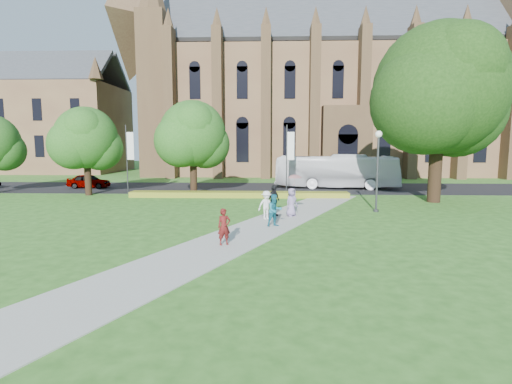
{
  "coord_description": "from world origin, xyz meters",
  "views": [
    {
      "loc": [
        0.6,
        -19.44,
        4.47
      ],
      "look_at": [
        -0.24,
        3.78,
        1.6
      ],
      "focal_mm": 28.0,
      "sensor_mm": 36.0,
      "label": 1
    }
  ],
  "objects_px": {
    "tour_coach": "(336,171)",
    "car_0": "(89,181)",
    "large_tree": "(440,89)",
    "pedestrian_0": "(224,227)",
    "streetlamp": "(378,161)"
  },
  "relations": [
    {
      "from": "tour_coach",
      "to": "car_0",
      "type": "xyz_separation_m",
      "value": [
        -24.47,
        -0.74,
        -0.97
      ]
    },
    {
      "from": "car_0",
      "to": "large_tree",
      "type": "bearing_deg",
      "value": -104.57
    },
    {
      "from": "car_0",
      "to": "pedestrian_0",
      "type": "xyz_separation_m",
      "value": [
        15.98,
        -21.75,
        0.13
      ]
    },
    {
      "from": "pedestrian_0",
      "to": "car_0",
      "type": "bearing_deg",
      "value": 101.09
    },
    {
      "from": "tour_coach",
      "to": "car_0",
      "type": "height_order",
      "value": "tour_coach"
    },
    {
      "from": "large_tree",
      "to": "tour_coach",
      "type": "xyz_separation_m",
      "value": [
        -5.92,
        9.0,
        -6.68
      ]
    },
    {
      "from": "large_tree",
      "to": "pedestrian_0",
      "type": "bearing_deg",
      "value": -136.88
    },
    {
      "from": "large_tree",
      "to": "tour_coach",
      "type": "bearing_deg",
      "value": 123.31
    },
    {
      "from": "streetlamp",
      "to": "car_0",
      "type": "distance_m",
      "value": 28.09
    },
    {
      "from": "streetlamp",
      "to": "large_tree",
      "type": "bearing_deg",
      "value": 39.29
    },
    {
      "from": "streetlamp",
      "to": "pedestrian_0",
      "type": "xyz_separation_m",
      "value": [
        -8.9,
        -8.99,
        -2.45
      ]
    },
    {
      "from": "streetlamp",
      "to": "car_0",
      "type": "height_order",
      "value": "streetlamp"
    },
    {
      "from": "streetlamp",
      "to": "large_tree",
      "type": "relative_size",
      "value": 0.4
    },
    {
      "from": "large_tree",
      "to": "streetlamp",
      "type": "bearing_deg",
      "value": -140.71
    },
    {
      "from": "large_tree",
      "to": "car_0",
      "type": "xyz_separation_m",
      "value": [
        -30.39,
        8.26,
        -7.66
      ]
    }
  ]
}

